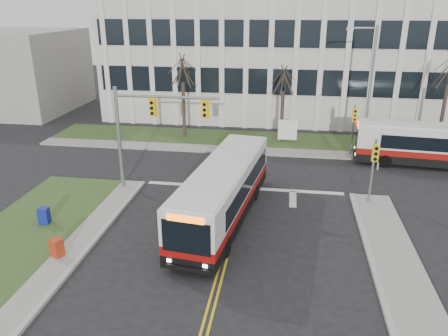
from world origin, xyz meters
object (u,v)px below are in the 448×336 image
streetlight (368,84)px  directory_sign (287,130)px  bus_main (224,193)px  bus_cross (437,147)px  newspaper_box_blue (44,217)px  newspaper_box_red (57,249)px

streetlight → directory_sign: 6.96m
bus_main → bus_cross: bearing=44.1°
directory_sign → bus_cross: bus_cross is taller
bus_main → bus_cross: (13.26, 9.94, -0.05)m
newspaper_box_blue → newspaper_box_red: (2.19, -2.79, 0.00)m
bus_cross → newspaper_box_blue: 25.23m
directory_sign → bus_main: (-3.10, -13.44, 0.30)m
streetlight → newspaper_box_red: bearing=-132.1°
newspaper_box_blue → directory_sign: bearing=45.3°
bus_main → newspaper_box_red: bus_main is taller
bus_cross → newspaper_box_red: bearing=-48.2°
directory_sign → bus_cross: (10.16, -3.50, 0.25)m
directory_sign → newspaper_box_blue: bearing=-127.7°
bus_cross → directory_sign: bearing=-103.7°
streetlight → bus_cross: bearing=-25.4°
directory_sign → bus_cross: 10.75m
newspaper_box_red → bus_cross: bearing=59.8°
bus_main → streetlight: bearing=61.9°
bus_main → newspaper_box_blue: bearing=-159.6°
streetlight → directory_sign: streetlight is taller
newspaper_box_blue → streetlight: bearing=32.0°
streetlight → bus_main: bearing=-125.4°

